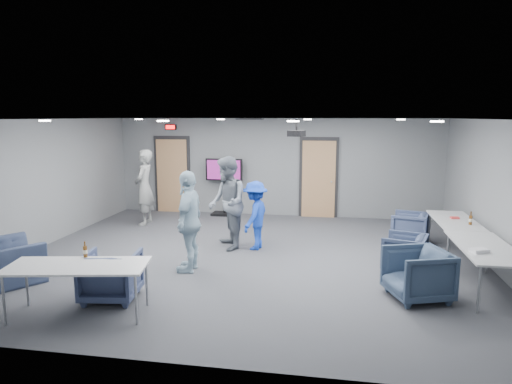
% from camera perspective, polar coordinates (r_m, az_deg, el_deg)
% --- Properties ---
extents(floor, '(9.00, 9.00, 0.00)m').
position_cam_1_polar(floor, '(9.11, -0.87, -8.16)').
color(floor, '#3C3E45').
rests_on(floor, ground).
extents(ceiling, '(9.00, 9.00, 0.00)m').
position_cam_1_polar(ceiling, '(8.68, -0.92, 9.08)').
color(ceiling, white).
rests_on(ceiling, wall_back).
extents(wall_back, '(9.00, 0.02, 2.70)m').
position_cam_1_polar(wall_back, '(12.71, 2.45, 3.10)').
color(wall_back, slate).
rests_on(wall_back, floor).
extents(wall_front, '(9.00, 0.02, 2.70)m').
position_cam_1_polar(wall_front, '(5.01, -9.46, -7.00)').
color(wall_front, slate).
rests_on(wall_front, floor).
extents(wall_left, '(0.02, 8.00, 2.70)m').
position_cam_1_polar(wall_left, '(10.59, -25.59, 0.89)').
color(wall_left, slate).
rests_on(wall_left, floor).
extents(wall_right, '(0.02, 8.00, 2.70)m').
position_cam_1_polar(wall_right, '(9.11, 28.13, -0.55)').
color(wall_right, slate).
rests_on(wall_right, floor).
extents(door_left, '(1.06, 0.17, 2.24)m').
position_cam_1_polar(door_left, '(13.41, -10.41, 2.08)').
color(door_left, black).
rests_on(door_left, wall_back).
extents(door_right, '(1.06, 0.17, 2.24)m').
position_cam_1_polar(door_right, '(12.60, 7.83, 1.68)').
color(door_right, black).
rests_on(door_right, wall_back).
extents(exit_sign, '(0.32, 0.08, 0.16)m').
position_cam_1_polar(exit_sign, '(13.29, -10.62, 7.98)').
color(exit_sign, black).
rests_on(exit_sign, wall_back).
extents(hvac_diffuser, '(0.60, 0.60, 0.03)m').
position_cam_1_polar(hvac_diffuser, '(11.52, -0.78, 9.11)').
color(hvac_diffuser, black).
rests_on(hvac_diffuser, ceiling).
extents(downlights, '(6.18, 3.78, 0.02)m').
position_cam_1_polar(downlights, '(8.68, -0.92, 8.98)').
color(downlights, white).
rests_on(downlights, ceiling).
extents(person_a, '(0.50, 0.73, 1.92)m').
position_cam_1_polar(person_a, '(11.98, -13.78, 0.57)').
color(person_a, gray).
rests_on(person_a, floor).
extents(person_b, '(1.05, 1.16, 1.95)m').
position_cam_1_polar(person_b, '(9.49, -3.64, -1.39)').
color(person_b, slate).
rests_on(person_b, floor).
extents(person_c, '(0.46, 1.07, 1.82)m').
position_cam_1_polar(person_c, '(8.23, -8.34, -3.62)').
color(person_c, '#A7C4D6').
rests_on(person_c, floor).
extents(person_d, '(0.70, 1.01, 1.44)m').
position_cam_1_polar(person_d, '(9.50, -0.11, -2.93)').
color(person_d, '#1D42BC').
rests_on(person_d, floor).
extents(chair_right_a, '(0.90, 0.89, 0.68)m').
position_cam_1_polar(chair_right_a, '(10.60, 18.63, -4.23)').
color(chair_right_a, '#3D496A').
rests_on(chair_right_a, floor).
extents(chair_right_b, '(0.91, 0.90, 0.67)m').
position_cam_1_polar(chair_right_b, '(8.70, 18.05, -7.19)').
color(chair_right_b, '#323D57').
rests_on(chair_right_b, floor).
extents(chair_right_c, '(1.08, 1.07, 0.78)m').
position_cam_1_polar(chair_right_c, '(7.44, 19.51, -9.66)').
color(chair_right_c, '#35455C').
rests_on(chair_right_c, floor).
extents(chair_front_a, '(0.90, 0.92, 0.74)m').
position_cam_1_polar(chair_front_a, '(7.35, -17.66, -9.95)').
color(chair_front_a, '#3B4566').
rests_on(chair_front_a, floor).
extents(chair_front_b, '(1.40, 1.37, 0.69)m').
position_cam_1_polar(chair_front_b, '(8.78, -28.61, -7.67)').
color(chair_front_b, '#333E59').
rests_on(chair_front_b, floor).
extents(table_right_a, '(0.76, 1.81, 0.73)m').
position_cam_1_polar(table_right_a, '(9.87, 23.59, -3.46)').
color(table_right_a, '#BBBEC0').
rests_on(table_right_a, floor).
extents(table_right_b, '(0.82, 1.97, 0.73)m').
position_cam_1_polar(table_right_b, '(8.10, 26.75, -6.38)').
color(table_right_b, '#BBBEC0').
rests_on(table_right_b, floor).
extents(table_front_left, '(2.02, 1.13, 0.73)m').
position_cam_1_polar(table_front_left, '(6.84, -21.44, -8.82)').
color(table_front_left, '#BBBEC0').
rests_on(table_front_left, floor).
extents(bottle_front, '(0.06, 0.06, 0.23)m').
position_cam_1_polar(bottle_front, '(7.13, -20.57, -6.96)').
color(bottle_front, '#5B340F').
rests_on(bottle_front, table_front_left).
extents(bottle_right, '(0.07, 0.07, 0.26)m').
position_cam_1_polar(bottle_right, '(9.52, 25.24, -3.17)').
color(bottle_right, '#5B340F').
rests_on(bottle_right, table_right_a).
extents(snack_box, '(0.17, 0.12, 0.04)m').
position_cam_1_polar(snack_box, '(9.97, 23.59, -2.97)').
color(snack_box, red).
rests_on(snack_box, table_right_a).
extents(wrapper, '(0.29, 0.25, 0.06)m').
position_cam_1_polar(wrapper, '(7.71, 26.13, -6.57)').
color(wrapper, silver).
rests_on(wrapper, table_right_b).
extents(tv_stand, '(1.04, 0.49, 1.59)m').
position_cam_1_polar(tv_stand, '(12.78, -4.00, 1.10)').
color(tv_stand, black).
rests_on(tv_stand, floor).
extents(projector, '(0.38, 0.35, 0.35)m').
position_cam_1_polar(projector, '(9.62, 5.08, 7.33)').
color(projector, black).
rests_on(projector, ceiling).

